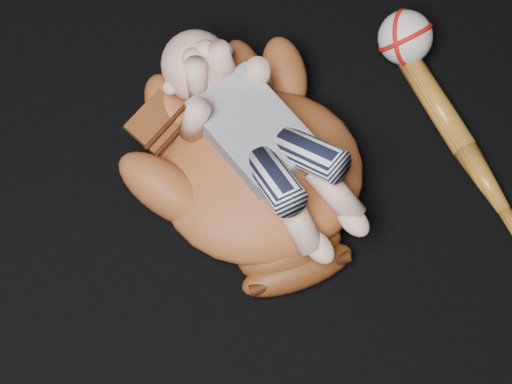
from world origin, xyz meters
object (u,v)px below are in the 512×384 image
baseball_glove (262,170)px  baseball (405,38)px  baseball_bat (473,162)px  newborn_baby (267,142)px

baseball_glove → baseball: 0.32m
baseball_glove → baseball_bat: bearing=-13.9°
baseball_glove → baseball_bat: (0.28, -0.13, -0.05)m
newborn_baby → baseball_bat: size_ratio=0.93×
baseball_glove → newborn_baby: bearing=48.2°
newborn_baby → baseball_bat: bearing=-34.7°
newborn_baby → baseball: newborn_baby is taller
baseball_glove → baseball: (0.31, 0.09, -0.02)m
newborn_baby → baseball_glove: bearing=-149.9°
baseball_glove → baseball_bat: 0.32m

